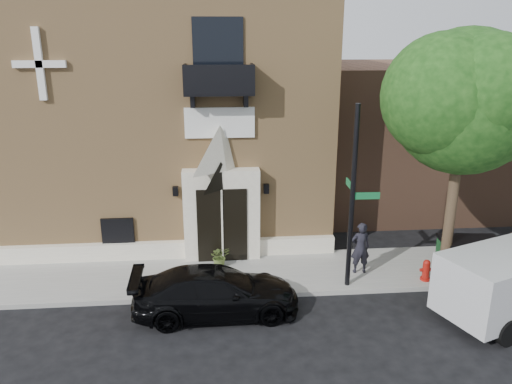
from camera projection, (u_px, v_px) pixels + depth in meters
ground at (258, 299)px, 15.16m from camera, size 120.00×120.00×0.00m
sidewalk at (284, 273)px, 16.65m from camera, size 42.00×3.00×0.15m
church at (171, 109)px, 21.06m from camera, size 12.20×11.01×9.30m
neighbour_building at (492, 132)px, 23.72m from camera, size 18.00×8.00×6.40m
street_tree_left at (467, 101)px, 14.21m from camera, size 4.97×4.38×7.77m
black_sedan at (216, 292)px, 14.18m from camera, size 4.77×2.05×1.37m
street_sign at (353, 198)px, 14.87m from camera, size 0.90×0.90×5.68m
fire_hydrant at (426, 270)px, 15.90m from camera, size 0.40×0.32×0.70m
dumpster at (469, 257)px, 16.20m from camera, size 1.99×1.27×1.23m
planter at (220, 256)px, 16.83m from camera, size 0.76×0.69×0.73m
pedestrian_near at (360, 248)px, 16.27m from camera, size 0.65×0.44×1.74m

